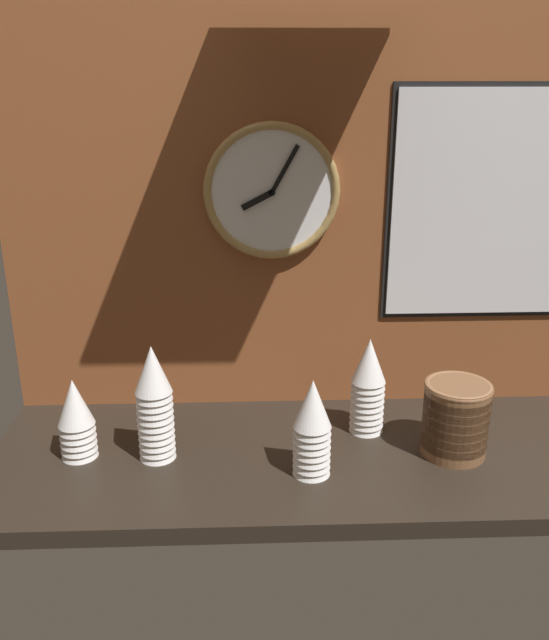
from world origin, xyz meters
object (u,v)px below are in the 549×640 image
at_px(cup_stack_center, 312,428).
at_px(cup_stack_center_right, 368,386).
at_px(cup_stack_far_left, 76,419).
at_px(cup_stack_left, 155,403).
at_px(bowl_stack_right, 456,417).
at_px(wall_clock, 272,192).
at_px(menu_board, 488,206).

relative_size(cup_stack_center, cup_stack_center_right, 0.93).
xyz_separation_m(cup_stack_center, cup_stack_far_left, (-0.52, 0.09, -0.02)).
distance_m(cup_stack_left, bowl_stack_right, 0.68).
relative_size(cup_stack_left, wall_clock, 0.84).
xyz_separation_m(cup_stack_center_right, wall_clock, (-0.22, 0.15, 0.44)).
height_order(bowl_stack_right, wall_clock, wall_clock).
xyz_separation_m(bowl_stack_right, wall_clock, (-0.41, 0.26, 0.47)).
distance_m(cup_stack_far_left, cup_stack_left, 0.18).
bearing_deg(cup_stack_left, menu_board, 18.19).
distance_m(cup_stack_left, wall_clock, 0.56).
relative_size(bowl_stack_right, wall_clock, 0.54).
height_order(cup_stack_far_left, menu_board, menu_board).
relative_size(cup_stack_far_left, cup_stack_center_right, 0.80).
distance_m(cup_stack_far_left, wall_clock, 0.69).
bearing_deg(bowl_stack_right, cup_stack_left, 179.36).
bearing_deg(menu_board, bowl_stack_right, -113.71).
bearing_deg(bowl_stack_right, cup_stack_center_right, 148.78).
bearing_deg(cup_stack_left, wall_clock, 43.09).
xyz_separation_m(bowl_stack_right, menu_board, (0.12, 0.27, 0.43)).
height_order(cup_stack_center_right, wall_clock, wall_clock).
bearing_deg(wall_clock, cup_stack_center_right, -33.62).
bearing_deg(cup_stack_center, cup_stack_center_right, 50.54).
xyz_separation_m(cup_stack_center, cup_stack_center_right, (0.15, 0.18, 0.01)).
distance_m(cup_stack_center, cup_stack_far_left, 0.53).
bearing_deg(cup_stack_center_right, cup_stack_left, -168.23).
distance_m(cup_stack_far_left, bowl_stack_right, 0.86).
relative_size(cup_stack_center, wall_clock, 0.69).
relative_size(cup_stack_center_right, menu_board, 0.42).
bearing_deg(cup_stack_center, bowl_stack_right, 12.31).
bearing_deg(bowl_stack_right, cup_stack_far_left, 178.72).
distance_m(cup_stack_far_left, menu_board, 1.09).
bearing_deg(cup_stack_center, cup_stack_left, 166.86).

